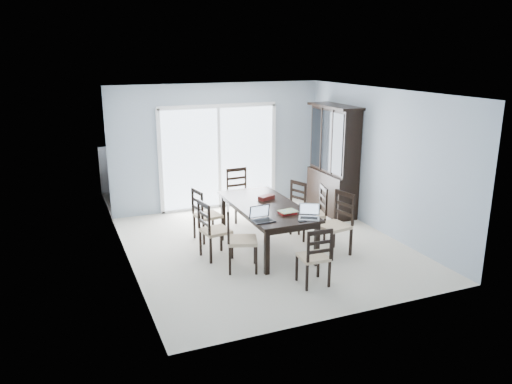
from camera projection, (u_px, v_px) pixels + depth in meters
floor at (266, 247)px, 8.50m from camera, size 5.00×5.00×0.00m
ceiling at (267, 92)px, 7.79m from camera, size 5.00×5.00×0.00m
back_wall at (218, 147)px, 10.37m from camera, size 4.50×0.02×2.60m
wall_left at (126, 186)px, 7.32m from camera, size 0.02×5.00×2.60m
wall_right at (381, 161)px, 8.97m from camera, size 0.02×5.00×2.60m
balcony at (206, 196)px, 11.63m from camera, size 4.50×2.00×0.10m
railing at (194, 163)px, 12.36m from camera, size 4.50×0.06×1.10m
dining_table at (266, 209)px, 8.32m from camera, size 1.00×2.20×0.75m
china_hutch at (333, 161)px, 10.06m from camera, size 0.50×1.38×2.20m
sliding_door at (219, 157)px, 10.41m from camera, size 2.52×0.05×2.18m
chair_left_near at (236, 232)px, 7.45m from camera, size 0.56×0.55×1.15m
chair_left_mid at (210, 224)px, 7.87m from camera, size 0.49×0.48×1.11m
chair_left_far at (203, 209)px, 8.64m from camera, size 0.48×0.47×1.08m
chair_right_near at (339, 217)px, 8.08m from camera, size 0.54×0.53×1.19m
chair_right_mid at (317, 207)px, 8.76m from camera, size 0.51×0.50×1.09m
chair_right_far at (294, 201)px, 9.22m from camera, size 0.51×0.50×1.04m
chair_end_near at (316, 251)px, 6.92m from camera, size 0.40×0.41×1.02m
chair_end_far at (239, 188)px, 9.80m from camera, size 0.46×0.47×1.16m
laptop_dark at (263, 218)px, 7.46m from camera, size 0.33×0.24×0.22m
laptop_silver at (309, 215)px, 7.58m from camera, size 0.38×0.35×0.22m
book_stack at (288, 212)px, 7.83m from camera, size 0.30×0.24×0.05m
cell_phone at (302, 221)px, 7.46m from camera, size 0.12×0.06×0.01m
game_box at (266, 197)px, 8.58m from camera, size 0.31×0.23×0.07m
hot_tub at (169, 179)px, 11.17m from camera, size 1.96×1.79×0.91m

